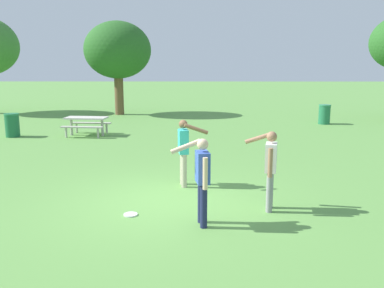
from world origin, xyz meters
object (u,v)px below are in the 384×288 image
Objects in this scene: person_catcher at (184,147)px; person_thrower at (202,175)px; picnic_table_near at (87,122)px; trash_can_beside_table at (12,125)px; frisbee at (131,215)px; tree_broad_center at (118,51)px; person_bystander at (270,165)px; trash_can_further_along at (324,114)px.

person_thrower is at bearing -81.08° from person_catcher.
picnic_table_near is at bearing 115.58° from person_thrower.
frisbee is at bearing -55.04° from trash_can_beside_table.
person_catcher is 0.90× the size of picnic_table_near.
trash_can_beside_table is at bearing -112.14° from tree_broad_center.
trash_can_beside_table reaches higher than picnic_table_near.
frisbee is at bearing -79.13° from tree_broad_center.
frisbee is 0.15× the size of picnic_table_near.
person_catcher is at bearing 136.47° from person_bystander.
tree_broad_center is at bearing 67.86° from trash_can_beside_table.
picnic_table_near is at bearing 6.50° from trash_can_beside_table.
person_thrower and person_catcher have the same top height.
person_bystander reaches higher than frisbee.
picnic_table_near is 7.81m from tree_broad_center.
tree_broad_center is (-10.84, 3.79, 3.20)m from trash_can_further_along.
frisbee is (-1.01, -2.02, -0.95)m from person_catcher.
picnic_table_near is at bearing -162.88° from trash_can_further_along.
trash_can_beside_table is at bearing 136.51° from person_bystander.
trash_can_beside_table is at bearing -173.50° from picnic_table_near.
person_thrower is 17.65m from tree_broad_center.
tree_broad_center is (-4.15, 14.33, 2.72)m from person_catcher.
trash_can_beside_table is 0.18× the size of tree_broad_center.
person_bystander is 0.90× the size of picnic_table_near.
picnic_table_near is 11.43m from trash_can_further_along.
person_thrower is 10.74m from picnic_table_near.
trash_can_beside_table is at bearing 136.52° from person_catcher.
person_thrower is at bearing -64.42° from picnic_table_near.
person_catcher is 0.31× the size of tree_broad_center.
frisbee is at bearing -173.39° from person_bystander.
person_catcher is at bearing -43.48° from trash_can_beside_table.
person_bystander is 10.73m from picnic_table_near.
trash_can_further_along is at bearing 58.48° from frisbee.
trash_can_further_along is (10.93, 3.37, -0.08)m from picnic_table_near.
person_thrower is 14.49m from trash_can_further_along.
person_thrower is 12.05m from trash_can_beside_table.
person_bystander reaches higher than trash_can_beside_table.
tree_broad_center is (3.05, 7.49, 3.20)m from trash_can_beside_table.
tree_broad_center reaches higher than picnic_table_near.
person_thrower is 1.77m from frisbee.
picnic_table_near is (-3.23, 9.19, 0.55)m from frisbee.
person_thrower is at bearing -115.76° from trash_can_further_along.
trash_can_beside_table is (-8.99, 8.53, -0.48)m from person_bystander.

